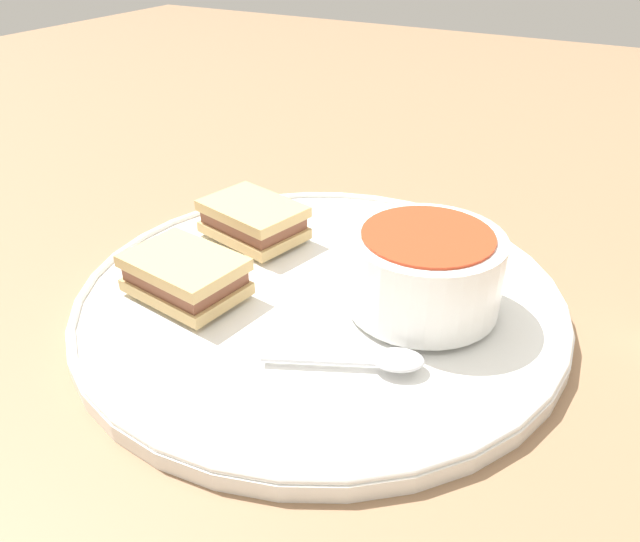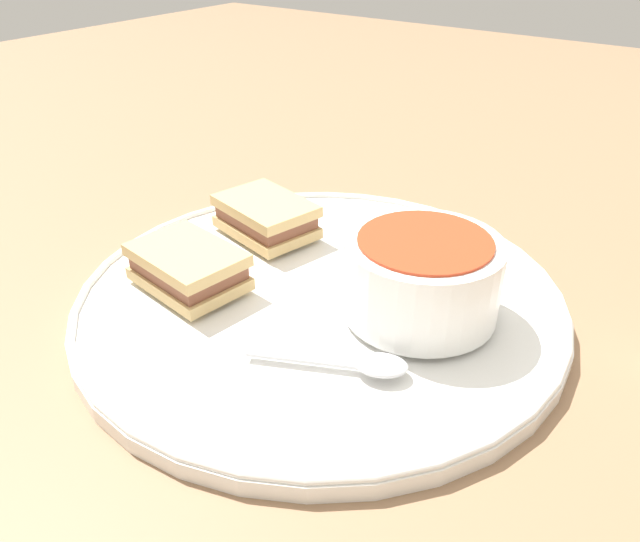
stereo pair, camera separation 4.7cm
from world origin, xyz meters
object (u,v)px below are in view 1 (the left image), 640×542
soup_bowl (425,270)px  sandwich_half_far (185,275)px  spoon (386,360)px  sandwich_half_near (253,219)px

soup_bowl → sandwich_half_far: (-0.16, -0.07, -0.01)m
spoon → sandwich_half_far: bearing=153.0°
soup_bowl → sandwich_half_near: size_ratio=1.14×
sandwich_half_near → soup_bowl: bearing=-10.5°
sandwich_half_far → sandwich_half_near: bearing=94.9°
spoon → sandwich_half_far: 0.17m
spoon → soup_bowl: bearing=69.0°
spoon → sandwich_half_near: bearing=123.3°
spoon → sandwich_half_near: sandwich_half_near is taller
spoon → sandwich_half_near: 0.21m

